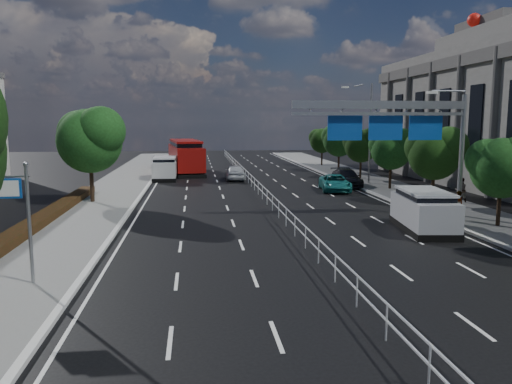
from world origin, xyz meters
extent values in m
plane|color=black|center=(0.00, 0.00, 0.00)|extent=(160.00, 160.00, 0.00)
cube|color=slate|center=(-11.50, 0.00, 0.07)|extent=(5.00, 140.00, 0.14)
cube|color=silver|center=(-9.00, 0.00, 0.07)|extent=(0.25, 140.00, 0.15)
cube|color=silver|center=(0.00, 22.50, 1.00)|extent=(0.05, 85.00, 0.05)
cube|color=silver|center=(0.00, 22.50, 0.55)|extent=(0.05, 85.00, 0.05)
cube|color=black|center=(-13.30, 5.00, 0.36)|extent=(1.00, 36.00, 0.44)
cylinder|color=gray|center=(-10.50, 0.00, 2.10)|extent=(0.12, 0.12, 4.20)
sphere|color=gray|center=(-10.50, 0.00, 4.25)|extent=(0.18, 0.18, 0.18)
cylinder|color=gray|center=(-11.05, 0.00, 3.85)|extent=(1.30, 0.07, 0.07)
cube|color=#0D3F94|center=(-11.35, 0.00, 3.45)|extent=(1.35, 0.06, 0.68)
cube|color=white|center=(-11.35, 0.04, 3.45)|extent=(1.20, 0.01, 0.54)
cube|color=white|center=(-11.35, -0.04, 3.45)|extent=(1.20, 0.01, 0.54)
cylinder|color=gray|center=(10.60, 10.00, 3.60)|extent=(0.28, 0.28, 7.20)
cube|color=gray|center=(5.60, 10.00, 6.60)|extent=(10.20, 0.25, 0.45)
cube|color=gray|center=(5.60, 10.00, 6.10)|extent=(10.20, 0.18, 0.18)
cylinder|color=gray|center=(9.60, 10.00, 7.40)|extent=(2.00, 0.10, 0.10)
cube|color=silver|center=(8.60, 10.00, 7.30)|extent=(0.60, 0.25, 0.15)
cube|color=#0D3F94|center=(8.40, 10.18, 5.30)|extent=(2.00, 0.08, 1.40)
cube|color=white|center=(8.40, 10.23, 5.30)|extent=(1.80, 0.02, 1.20)
cube|color=#0D3F94|center=(6.00, 10.18, 5.30)|extent=(2.00, 0.08, 1.40)
cube|color=white|center=(6.00, 10.23, 5.30)|extent=(1.80, 0.02, 1.20)
cube|color=#0D3F94|center=(3.60, 10.18, 5.30)|extent=(2.00, 0.08, 1.40)
cube|color=white|center=(3.60, 10.23, 5.30)|extent=(1.80, 0.02, 1.20)
cylinder|color=gray|center=(10.80, 26.00, 4.50)|extent=(0.16, 0.16, 9.00)
cylinder|color=gray|center=(9.60, 26.00, 8.80)|extent=(0.10, 2.40, 0.10)
cube|color=silver|center=(8.40, 26.00, 8.65)|extent=(0.60, 0.25, 0.15)
cube|color=#4C4947|center=(16.90, 22.00, 10.60)|extent=(0.40, 36.00, 1.00)
sphere|color=#B2140C|center=(17.80, 22.00, 13.80)|extent=(1.10, 1.10, 1.10)
cylinder|color=black|center=(-12.00, 18.00, 1.75)|extent=(0.28, 0.28, 3.50)
sphere|color=#163A12|center=(-12.00, 18.00, 4.34)|extent=(4.40, 4.40, 4.40)
sphere|color=#163A12|center=(-11.12, 17.34, 5.04)|extent=(3.30, 3.30, 3.30)
sphere|color=#163A12|center=(-12.77, 18.66, 4.90)|extent=(3.08, 3.08, 3.08)
cylinder|color=black|center=(11.20, 7.00, 1.30)|extent=(0.21, 0.21, 2.60)
sphere|color=#163A12|center=(11.20, 7.00, 3.22)|extent=(3.20, 3.20, 3.20)
sphere|color=#163A12|center=(10.64, 7.48, 3.64)|extent=(2.24, 2.24, 2.24)
cylinder|color=black|center=(11.20, 14.50, 1.40)|extent=(0.22, 0.22, 2.80)
sphere|color=black|center=(11.20, 14.50, 3.47)|extent=(3.50, 3.50, 3.50)
sphere|color=black|center=(11.90, 13.97, 4.03)|extent=(2.62, 2.62, 2.62)
sphere|color=black|center=(10.59, 15.03, 3.92)|extent=(2.45, 2.45, 2.45)
cylinder|color=black|center=(11.20, 22.00, 1.35)|extent=(0.22, 0.22, 2.70)
sphere|color=#163A12|center=(11.20, 22.00, 3.35)|extent=(3.30, 3.30, 3.30)
sphere|color=#163A12|center=(11.86, 21.50, 3.89)|extent=(2.48, 2.48, 2.47)
sphere|color=#163A12|center=(10.62, 22.50, 3.78)|extent=(2.31, 2.31, 2.31)
cylinder|color=black|center=(11.20, 29.50, 1.32)|extent=(0.21, 0.21, 2.65)
sphere|color=black|center=(11.20, 29.50, 3.29)|extent=(3.20, 3.20, 3.20)
sphere|color=black|center=(11.84, 29.02, 3.82)|extent=(2.40, 2.40, 2.40)
sphere|color=black|center=(10.64, 29.98, 3.71)|extent=(2.24, 2.24, 2.24)
cylinder|color=black|center=(11.20, 37.00, 1.43)|extent=(0.23, 0.23, 2.85)
sphere|color=#163A12|center=(11.20, 37.00, 3.53)|extent=(3.60, 3.60, 3.60)
sphere|color=#163A12|center=(11.92, 36.46, 4.10)|extent=(2.70, 2.70, 2.70)
sphere|color=#163A12|center=(10.57, 37.54, 3.99)|extent=(2.52, 2.52, 2.52)
cylinder|color=black|center=(11.20, 44.50, 1.30)|extent=(0.21, 0.21, 2.60)
sphere|color=black|center=(11.20, 44.50, 3.22)|extent=(3.10, 3.10, 3.10)
sphere|color=black|center=(11.82, 44.03, 3.74)|extent=(2.32, 2.33, 2.32)
sphere|color=black|center=(10.66, 44.97, 3.64)|extent=(2.17, 2.17, 2.17)
cube|color=black|center=(-7.79, 31.87, 0.18)|extent=(2.23, 5.15, 0.37)
cube|color=silver|center=(-7.79, 31.87, 1.07)|extent=(2.18, 5.05, 1.52)
cube|color=black|center=(-7.79, 31.87, 1.83)|extent=(2.01, 3.63, 0.67)
cube|color=silver|center=(-7.79, 31.87, 2.17)|extent=(2.09, 3.94, 0.13)
cylinder|color=black|center=(-8.70, 30.21, 0.38)|extent=(0.32, 0.76, 0.76)
cylinder|color=black|center=(-6.87, 30.21, 0.38)|extent=(0.32, 0.76, 0.76)
cylinder|color=black|center=(-8.70, 33.54, 0.38)|extent=(0.32, 0.76, 0.76)
cylinder|color=black|center=(-6.87, 33.54, 0.38)|extent=(0.32, 0.76, 0.76)
cube|color=black|center=(-5.89, 38.34, 0.18)|extent=(4.35, 12.37, 0.36)
cube|color=maroon|center=(-5.89, 38.34, 1.74)|extent=(4.27, 12.13, 2.46)
cube|color=black|center=(-5.89, 38.34, 2.97)|extent=(3.63, 8.80, 1.09)
cube|color=maroon|center=(-5.89, 38.34, 3.51)|extent=(3.83, 9.52, 0.22)
cylinder|color=black|center=(-6.58, 34.31, 0.37)|extent=(0.41, 0.78, 0.75)
cylinder|color=black|center=(-4.23, 34.60, 0.37)|extent=(0.41, 0.78, 0.75)
cylinder|color=black|center=(-7.55, 42.08, 0.37)|extent=(0.41, 0.78, 0.75)
cylinder|color=black|center=(-5.20, 42.38, 0.37)|extent=(0.41, 0.78, 0.75)
imported|color=silver|center=(-1.00, 30.78, 0.75)|extent=(1.86, 4.43, 1.49)
imported|color=black|center=(-6.88, 56.95, 0.79)|extent=(1.96, 4.90, 1.58)
cube|color=black|center=(6.92, 6.83, 0.18)|extent=(2.81, 5.40, 0.35)
cube|color=#B2B4BA|center=(6.92, 6.83, 1.03)|extent=(2.76, 5.29, 1.46)
cube|color=black|center=(6.92, 6.83, 1.76)|extent=(2.41, 3.86, 0.64)
cube|color=#B2B4BA|center=(6.92, 6.83, 2.08)|extent=(2.53, 4.17, 0.13)
cylinder|color=black|center=(5.82, 5.29, 0.36)|extent=(0.40, 0.76, 0.73)
cylinder|color=black|center=(7.61, 5.07, 0.36)|extent=(0.40, 0.76, 0.73)
cylinder|color=black|center=(6.23, 8.60, 0.36)|extent=(0.40, 0.76, 0.73)
cylinder|color=black|center=(8.02, 8.38, 0.36)|extent=(0.40, 0.76, 0.73)
imported|color=#176A69|center=(6.50, 22.00, 0.67)|extent=(2.85, 5.09, 1.34)
imported|color=black|center=(8.30, 24.74, 0.74)|extent=(2.42, 5.26, 1.49)
imported|color=gray|center=(9.90, 8.82, 0.96)|extent=(0.61, 0.41, 1.64)
imported|color=gray|center=(13.33, 14.65, 0.98)|extent=(0.86, 0.70, 1.68)
camera|label=1|loc=(-4.88, -17.43, 5.68)|focal=35.00mm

